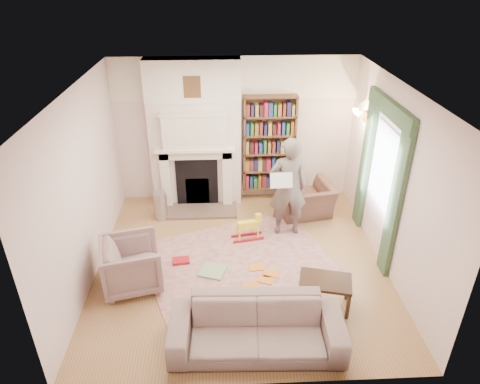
{
  "coord_description": "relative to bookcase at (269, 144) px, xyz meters",
  "views": [
    {
      "loc": [
        -0.28,
        -5.49,
        4.26
      ],
      "look_at": [
        0.0,
        0.25,
        1.15
      ],
      "focal_mm": 32.0,
      "sensor_mm": 36.0,
      "label": 1
    }
  ],
  "objects": [
    {
      "name": "floor",
      "position": [
        -0.65,
        -2.12,
        -1.18
      ],
      "size": [
        4.5,
        4.5,
        0.0
      ],
      "primitive_type": "plane",
      "color": "olive",
      "rests_on": "ground"
    },
    {
      "name": "ceiling",
      "position": [
        -0.65,
        -2.12,
        1.62
      ],
      "size": [
        4.5,
        4.5,
        0.0
      ],
      "primitive_type": "plane",
      "rotation": [
        3.14,
        0.0,
        0.0
      ],
      "color": "white",
      "rests_on": "wall_back"
    },
    {
      "name": "wall_back",
      "position": [
        -0.65,
        0.13,
        0.22
      ],
      "size": [
        4.5,
        0.0,
        4.5
      ],
      "primitive_type": "plane",
      "rotation": [
        1.57,
        0.0,
        0.0
      ],
      "color": "#F5DCD4",
      "rests_on": "floor"
    },
    {
      "name": "wall_front",
      "position": [
        -0.65,
        -4.37,
        0.22
      ],
      "size": [
        4.5,
        0.0,
        4.5
      ],
      "primitive_type": "plane",
      "rotation": [
        -1.57,
        0.0,
        0.0
      ],
      "color": "#F5DCD4",
      "rests_on": "floor"
    },
    {
      "name": "wall_left",
      "position": [
        -2.9,
        -2.12,
        0.22
      ],
      "size": [
        0.0,
        4.5,
        4.5
      ],
      "primitive_type": "plane",
      "rotation": [
        1.57,
        0.0,
        1.57
      ],
      "color": "#F5DCD4",
      "rests_on": "floor"
    },
    {
      "name": "wall_right",
      "position": [
        1.6,
        -2.12,
        0.22
      ],
      "size": [
        0.0,
        4.5,
        4.5
      ],
      "primitive_type": "plane",
      "rotation": [
        1.57,
        0.0,
        -1.57
      ],
      "color": "#F5DCD4",
      "rests_on": "floor"
    },
    {
      "name": "fireplace",
      "position": [
        -1.4,
        -0.07,
        0.21
      ],
      "size": [
        1.7,
        0.58,
        2.8
      ],
      "color": "#F5DCD4",
      "rests_on": "floor"
    },
    {
      "name": "bookcase",
      "position": [
        0.0,
        0.0,
        0.0
      ],
      "size": [
        1.0,
        0.24,
        1.85
      ],
      "primitive_type": "cube",
      "color": "brown",
      "rests_on": "floor"
    },
    {
      "name": "window",
      "position": [
        1.58,
        -1.72,
        0.27
      ],
      "size": [
        0.02,
        0.9,
        1.3
      ],
      "primitive_type": "cube",
      "color": "silver",
      "rests_on": "wall_right"
    },
    {
      "name": "curtain_left",
      "position": [
        1.55,
        -2.42,
        0.02
      ],
      "size": [
        0.07,
        0.32,
        2.4
      ],
      "primitive_type": "cube",
      "color": "#2F462D",
      "rests_on": "floor"
    },
    {
      "name": "curtain_right",
      "position": [
        1.55,
        -1.02,
        0.02
      ],
      "size": [
        0.07,
        0.32,
        2.4
      ],
      "primitive_type": "cube",
      "color": "#2F462D",
      "rests_on": "floor"
    },
    {
      "name": "pelmet",
      "position": [
        1.54,
        -1.72,
        1.2
      ],
      "size": [
        0.09,
        1.7,
        0.24
      ],
      "primitive_type": "cube",
      "color": "#2F462D",
      "rests_on": "wall_right"
    },
    {
      "name": "wall_sconce",
      "position": [
        1.38,
        -0.62,
        0.72
      ],
      "size": [
        0.2,
        0.24,
        0.24
      ],
      "primitive_type": null,
      "color": "gold",
      "rests_on": "wall_right"
    },
    {
      "name": "rug",
      "position": [
        -0.68,
        -2.1,
        -1.17
      ],
      "size": [
        3.42,
        3.04,
        0.01
      ],
      "primitive_type": "cube",
      "rotation": [
        0.0,
        0.0,
        0.35
      ],
      "color": "#C2AB93",
      "rests_on": "floor"
    },
    {
      "name": "armchair_reading",
      "position": [
        0.64,
        -0.68,
        -0.86
      ],
      "size": [
        1.1,
        1.01,
        0.63
      ],
      "primitive_type": "imported",
      "rotation": [
        0.0,
        0.0,
        3.32
      ],
      "color": "#4B3328",
      "rests_on": "floor"
    },
    {
      "name": "armchair_left",
      "position": [
        -2.26,
        -2.58,
        -0.8
      ],
      "size": [
        1.0,
        0.98,
        0.76
      ],
      "primitive_type": "imported",
      "rotation": [
        0.0,
        0.0,
        1.81
      ],
      "color": "gray",
      "rests_on": "floor"
    },
    {
      "name": "sofa",
      "position": [
        -0.54,
        -3.82,
        -0.86
      ],
      "size": [
        2.16,
        0.91,
        0.62
      ],
      "primitive_type": "imported",
      "rotation": [
        0.0,
        0.0,
        -0.04
      ],
      "color": "#9E9282",
      "rests_on": "floor"
    },
    {
      "name": "man_reading",
      "position": [
        0.19,
        -1.28,
        -0.28
      ],
      "size": [
        0.67,
        0.45,
        1.79
      ],
      "primitive_type": "imported",
      "rotation": [
        0.0,
        0.0,
        3.17
      ],
      "color": "#5E514B",
      "rests_on": "floor"
    },
    {
      "name": "newspaper",
      "position": [
        0.04,
        -1.48,
        -0.04
      ],
      "size": [
        0.37,
        0.12,
        0.25
      ],
      "primitive_type": "cube",
      "rotation": [
        -0.35,
        0.0,
        0.03
      ],
      "color": "silver",
      "rests_on": "man_reading"
    },
    {
      "name": "coffee_table",
      "position": [
        0.45,
        -3.14,
        -0.95
      ],
      "size": [
        0.79,
        0.61,
        0.45
      ],
      "primitive_type": null,
      "rotation": [
        0.0,
        0.0,
        -0.24
      ],
      "color": "black",
      "rests_on": "floor"
    },
    {
      "name": "paraffin_heater",
      "position": [
        -2.06,
        -0.72,
        -0.9
      ],
      "size": [
        0.28,
        0.28,
        0.55
      ],
      "primitive_type": "cylinder",
      "rotation": [
        0.0,
        0.0,
        -0.18
      ],
      "color": "#9DA0A5",
      "rests_on": "floor"
    },
    {
      "name": "rocking_horse",
      "position": [
        -0.5,
        -1.47,
        -0.93
      ],
      "size": [
        0.58,
        0.32,
        0.48
      ],
      "primitive_type": null,
      "rotation": [
        0.0,
        0.0,
        0.19
      ],
      "color": "yellow",
      "rests_on": "rug"
    },
    {
      "name": "board_game",
      "position": [
        -1.1,
        -2.35,
        -1.15
      ],
      "size": [
        0.47,
        0.47,
        0.03
      ],
      "primitive_type": "cube",
      "rotation": [
        0.0,
        0.0,
        -0.34
      ],
      "color": "#F0F055",
      "rests_on": "rug"
    },
    {
      "name": "game_box_lid",
      "position": [
        -1.61,
        -2.08,
        -1.14
      ],
      "size": [
        0.29,
        0.21,
        0.04
      ],
      "primitive_type": "cube",
      "rotation": [
        0.0,
        0.0,
        0.13
      ],
      "color": "#AE131A",
      "rests_on": "rug"
    },
    {
      "name": "comic_annuals",
      "position": [
        -0.36,
        -2.51,
        -1.16
      ],
      "size": [
        0.61,
        0.68,
        0.02
      ],
      "color": "red",
      "rests_on": "rug"
    }
  ]
}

